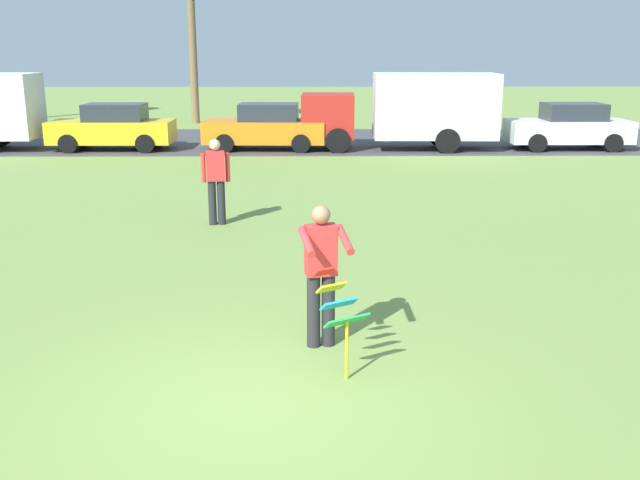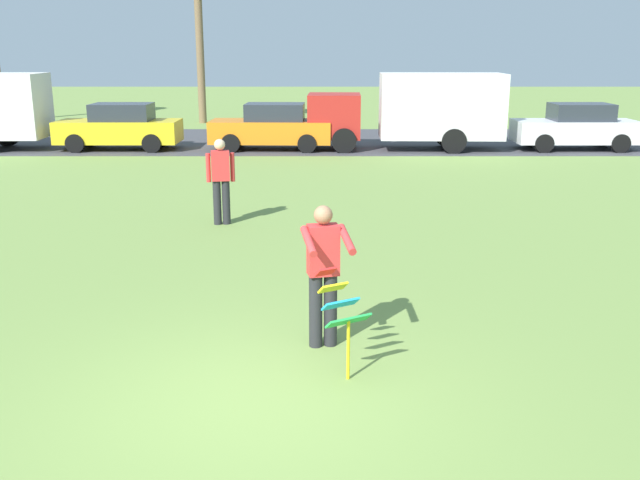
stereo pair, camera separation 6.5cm
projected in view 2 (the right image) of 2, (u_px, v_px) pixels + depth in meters
The scene contains 9 objects.
ground_plane at pixel (249, 404), 7.23m from camera, with size 120.00×120.00×0.00m, color olive.
road_strip at pixel (299, 141), 27.49m from camera, with size 120.00×8.00×0.01m, color #424247.
person_kite_flyer at pixel (321, 271), 8.39m from camera, with size 0.64×0.73×1.73m.
kite_held at pixel (338, 307), 7.72m from camera, with size 0.63×0.73×1.15m.
parked_car_yellow at pixel (117, 128), 24.95m from camera, with size 4.20×1.84×1.60m.
parked_car_orange at pixel (269, 127), 24.97m from camera, with size 4.26×1.94×1.60m.
parked_truck_red_cab at pixel (414, 109), 24.83m from camera, with size 6.76×2.26×2.62m.
parked_car_white at pixel (573, 127), 25.01m from camera, with size 4.21×1.85×1.60m.
person_walker_near at pixel (218, 179), 14.33m from camera, with size 0.56×0.28×1.73m.
Camera 2 is at (0.69, -6.55, 3.49)m, focal length 40.19 mm.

